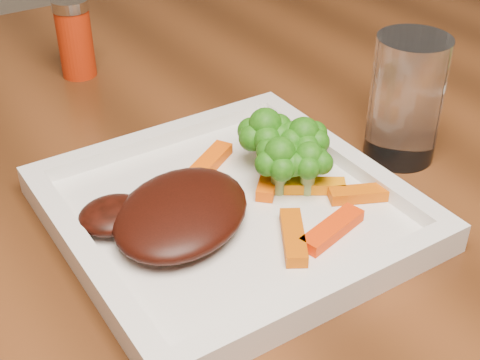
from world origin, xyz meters
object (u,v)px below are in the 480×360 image
plate (230,214)px  spice_shaker (75,38)px  steak (181,212)px  drinking_glass (406,99)px

plate → spice_shaker: (-0.00, 0.34, 0.04)m
steak → drinking_glass: 0.24m
drinking_glass → plate: bearing=180.0°
plate → spice_shaker: 0.34m
spice_shaker → steak: bearing=-97.6°
plate → steak: bearing=-178.9°
spice_shaker → drinking_glass: 0.39m
steak → drinking_glass: size_ratio=1.06×
plate → steak: size_ratio=2.13×
plate → steak: 0.05m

